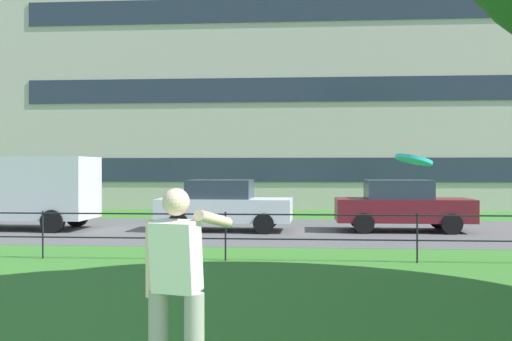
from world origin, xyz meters
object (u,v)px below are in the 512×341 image
at_px(panel_van_far_right, 13,188).
at_px(car_white_right, 224,205).
at_px(car_maroon_left, 402,205).
at_px(person_thrower, 177,288).
at_px(apartment_building_background, 331,71).
at_px(frisbee, 414,160).

relative_size(panel_van_far_right, car_white_right, 1.24).
relative_size(panel_van_far_right, car_maroon_left, 1.25).
relative_size(car_white_right, car_maroon_left, 1.01).
distance_m(car_white_right, car_maroon_left, 5.34).
height_order(person_thrower, panel_van_far_right, panel_van_far_right).
bearing_deg(person_thrower, car_white_right, 95.86).
relative_size(person_thrower, apartment_building_background, 0.05).
bearing_deg(car_maroon_left, panel_van_far_right, -178.49).
bearing_deg(frisbee, car_maroon_left, 81.25).
height_order(person_thrower, apartment_building_background, apartment_building_background).
bearing_deg(frisbee, apartment_building_background, 88.52).
height_order(person_thrower, car_maroon_left, person_thrower).
distance_m(car_maroon_left, apartment_building_background, 17.76).
bearing_deg(frisbee, panel_van_far_right, 125.54).
bearing_deg(car_white_right, frisbee, -76.92).
xyz_separation_m(car_white_right, apartment_building_background, (3.97, 16.68, 6.69)).
distance_m(frisbee, apartment_building_background, 30.89).
bearing_deg(apartment_building_background, frisbee, -91.48).
xyz_separation_m(person_thrower, panel_van_far_right, (-7.96, 13.39, 0.33)).
xyz_separation_m(frisbee, car_maroon_left, (2.15, 13.99, -1.17)).
distance_m(person_thrower, car_white_right, 13.49).
distance_m(person_thrower, panel_van_far_right, 15.58).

